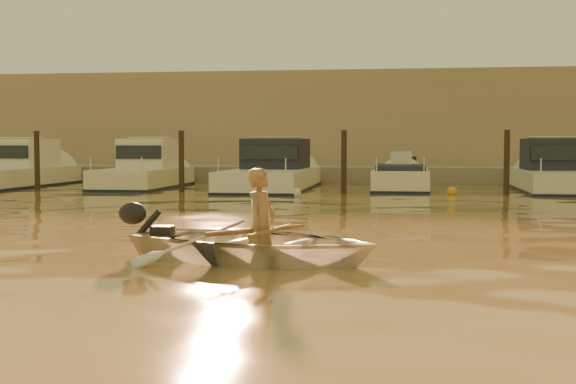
% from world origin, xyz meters
% --- Properties ---
extents(ground_plane, '(160.00, 160.00, 0.00)m').
position_xyz_m(ground_plane, '(0.00, 0.00, 0.00)').
color(ground_plane, olive).
rests_on(ground_plane, ground).
extents(dinghy, '(4.01, 3.35, 0.71)m').
position_xyz_m(dinghy, '(-0.20, -0.99, 0.24)').
color(dinghy, silver).
rests_on(dinghy, ground_plane).
extents(person, '(0.52, 0.65, 1.55)m').
position_xyz_m(person, '(-0.11, -1.01, 0.47)').
color(person, '#946E4A').
rests_on(person, dinghy).
extents(outboard_motor, '(0.98, 0.64, 0.70)m').
position_xyz_m(outboard_motor, '(-1.64, -0.56, 0.28)').
color(outboard_motor, black).
rests_on(outboard_motor, dinghy).
extents(oar_port, '(0.23, 2.10, 0.13)m').
position_xyz_m(oar_port, '(0.04, -1.06, 0.42)').
color(oar_port, brown).
rests_on(oar_port, dinghy).
extents(oar_starboard, '(1.00, 1.90, 0.13)m').
position_xyz_m(oar_starboard, '(-0.15, -1.00, 0.42)').
color(oar_starboard, brown).
rests_on(oar_starboard, dinghy).
extents(moored_boat_0, '(2.40, 7.59, 1.75)m').
position_xyz_m(moored_boat_0, '(-12.51, 16.00, 0.62)').
color(moored_boat_0, silver).
rests_on(moored_boat_0, ground_plane).
extents(moored_boat_1, '(2.17, 6.47, 1.75)m').
position_xyz_m(moored_boat_1, '(-7.53, 16.00, 0.62)').
color(moored_boat_1, beige).
rests_on(moored_boat_1, ground_plane).
extents(moored_boat_2, '(2.60, 8.59, 1.75)m').
position_xyz_m(moored_boat_2, '(-2.86, 16.00, 0.62)').
color(moored_boat_2, white).
rests_on(moored_boat_2, ground_plane).
extents(moored_boat_3, '(1.84, 5.39, 0.95)m').
position_xyz_m(moored_boat_3, '(1.57, 16.00, 0.22)').
color(moored_boat_3, '#EAE3C4').
rests_on(moored_boat_3, ground_plane).
extents(moored_boat_4, '(2.24, 6.91, 1.75)m').
position_xyz_m(moored_boat_4, '(6.59, 16.00, 0.62)').
color(moored_boat_4, beige).
rests_on(moored_boat_4, ground_plane).
extents(piling_0, '(0.18, 0.18, 2.20)m').
position_xyz_m(piling_0, '(-10.50, 13.80, 0.90)').
color(piling_0, '#2D2319').
rests_on(piling_0, ground_plane).
extents(piling_1, '(0.18, 0.18, 2.20)m').
position_xyz_m(piling_1, '(-5.50, 13.80, 0.90)').
color(piling_1, '#2D2319').
rests_on(piling_1, ground_plane).
extents(piling_2, '(0.18, 0.18, 2.20)m').
position_xyz_m(piling_2, '(-0.20, 13.80, 0.90)').
color(piling_2, '#2D2319').
rests_on(piling_2, ground_plane).
extents(piling_3, '(0.18, 0.18, 2.20)m').
position_xyz_m(piling_3, '(4.80, 13.80, 0.90)').
color(piling_3, '#2D2319').
rests_on(piling_3, ground_plane).
extents(fender_b, '(0.30, 0.30, 0.30)m').
position_xyz_m(fender_b, '(-7.70, 13.89, 0.10)').
color(fender_b, orange).
rests_on(fender_b, ground_plane).
extents(fender_c, '(0.30, 0.30, 0.30)m').
position_xyz_m(fender_c, '(-1.50, 12.23, 0.10)').
color(fender_c, silver).
rests_on(fender_c, ground_plane).
extents(fender_d, '(0.30, 0.30, 0.30)m').
position_xyz_m(fender_d, '(3.15, 13.59, 0.10)').
color(fender_d, orange).
rests_on(fender_d, ground_plane).
extents(quay, '(52.00, 4.00, 1.00)m').
position_xyz_m(quay, '(0.00, 21.50, 0.15)').
color(quay, gray).
rests_on(quay, ground_plane).
extents(waterfront_building, '(46.00, 7.00, 4.80)m').
position_xyz_m(waterfront_building, '(0.00, 27.00, 2.40)').
color(waterfront_building, '#9E8466').
rests_on(waterfront_building, quay).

